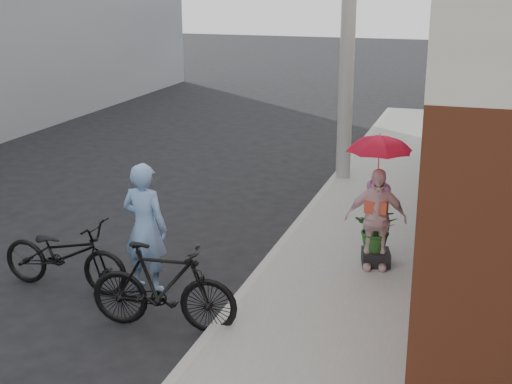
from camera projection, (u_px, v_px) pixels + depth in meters
The scene contains 10 objects.
ground at pixel (162, 302), 8.94m from camera, with size 80.00×80.00×0.00m, color black.
sidewalk at pixel (357, 259), 10.12m from camera, with size 2.20×24.00×0.12m, color gray.
curb at pixel (278, 250), 10.46m from camera, with size 0.12×24.00×0.12m, color #9E9E99.
officer at pixel (145, 228), 9.05m from camera, with size 0.62×0.41×1.70m, color #7AA2D9.
bike_left at pixel (65, 254), 9.20m from camera, with size 0.63×1.80×0.94m, color black.
bike_right at pixel (163, 287), 8.12m from camera, with size 0.49×1.74×1.04m, color black.
kimono_woman at pixel (376, 219), 9.47m from camera, with size 0.82×0.34×1.40m, color #F9D1D6.
parasol at pixel (380, 141), 9.16m from camera, with size 0.82×0.82×0.72m, color red.
planter at pixel (376, 257), 9.77m from camera, with size 0.38×0.38×0.20m, color black.
potted_plant at pixel (377, 228), 9.64m from camera, with size 0.58×0.50×0.65m, color #275622.
Camera 1 is at (3.62, -7.39, 3.92)m, focal length 50.00 mm.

